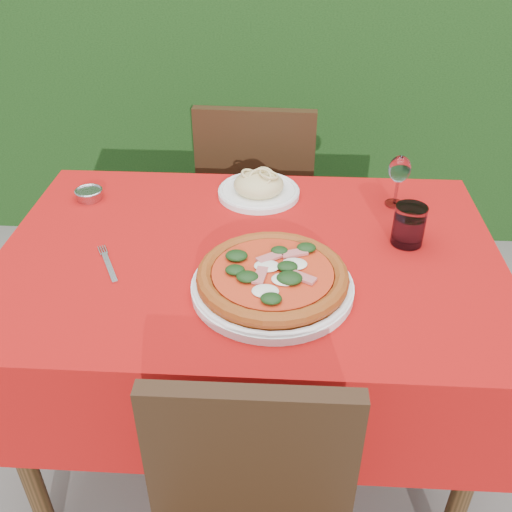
# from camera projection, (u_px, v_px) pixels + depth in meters

# --- Properties ---
(ground) EXTENTS (60.00, 60.00, 0.00)m
(ground) POSITION_uv_depth(u_px,v_px,m) (251.00, 441.00, 1.86)
(ground) COLOR #625D59
(ground) RESTS_ON ground
(hedge) EXTENTS (3.20, 0.55, 1.78)m
(hedge) POSITION_uv_depth(u_px,v_px,m) (272.00, 33.00, 2.62)
(hedge) COLOR black
(hedge) RESTS_ON ground
(dining_table) EXTENTS (1.26, 0.86, 0.75)m
(dining_table) POSITION_uv_depth(u_px,v_px,m) (250.00, 298.00, 1.52)
(dining_table) COLOR #482D17
(dining_table) RESTS_ON ground
(chair_far) EXTENTS (0.42, 0.42, 0.90)m
(chair_far) POSITION_uv_depth(u_px,v_px,m) (257.00, 199.00, 2.14)
(chair_far) COLOR black
(chair_far) RESTS_ON ground
(pizza_plate) EXTENTS (0.39, 0.39, 0.07)m
(pizza_plate) POSITION_uv_depth(u_px,v_px,m) (272.00, 279.00, 1.28)
(pizza_plate) COLOR white
(pizza_plate) RESTS_ON dining_table
(pasta_plate) EXTENTS (0.24, 0.24, 0.07)m
(pasta_plate) POSITION_uv_depth(u_px,v_px,m) (259.00, 188.00, 1.67)
(pasta_plate) COLOR white
(pasta_plate) RESTS_ON dining_table
(water_glass) EXTENTS (0.08, 0.08, 0.11)m
(water_glass) POSITION_uv_depth(u_px,v_px,m) (409.00, 227.00, 1.44)
(water_glass) COLOR silver
(water_glass) RESTS_ON dining_table
(wine_glass) EXTENTS (0.06, 0.06, 0.15)m
(wine_glass) POSITION_uv_depth(u_px,v_px,m) (399.00, 171.00, 1.57)
(wine_glass) COLOR silver
(wine_glass) RESTS_ON dining_table
(fork) EXTENTS (0.10, 0.17, 0.00)m
(fork) POSITION_uv_depth(u_px,v_px,m) (109.00, 267.00, 1.37)
(fork) COLOR silver
(fork) RESTS_ON dining_table
(steel_ramekin) EXTENTS (0.07, 0.07, 0.03)m
(steel_ramekin) POSITION_uv_depth(u_px,v_px,m) (89.00, 195.00, 1.65)
(steel_ramekin) COLOR #AEAEB4
(steel_ramekin) RESTS_ON dining_table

